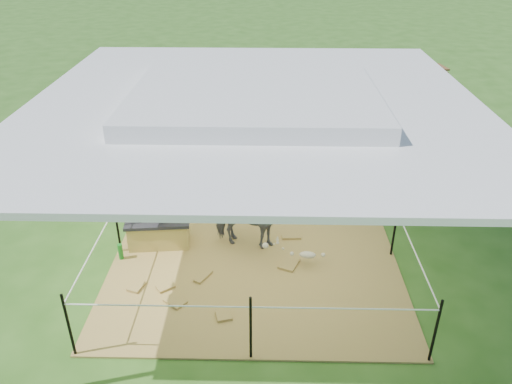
{
  "coord_description": "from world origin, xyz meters",
  "views": [
    {
      "loc": [
        0.17,
        -6.79,
        4.92
      ],
      "look_at": [
        0.0,
        0.6,
        0.85
      ],
      "focal_mm": 35.0,
      "sensor_mm": 36.0,
      "label": 1
    }
  ],
  "objects_px": {
    "woman": "(161,190)",
    "picnic_table_near": "(313,91)",
    "straw_bale": "(159,232)",
    "picnic_table_far": "(417,78)",
    "distant_person": "(345,86)",
    "foal": "(308,254)",
    "trash_barrel": "(390,108)",
    "pony": "(248,222)",
    "green_bottle": "(121,252)"
  },
  "relations": [
    {
      "from": "pony",
      "to": "picnic_table_far",
      "type": "xyz_separation_m",
      "value": [
        5.13,
        9.05,
        -0.17
      ]
    },
    {
      "from": "green_bottle",
      "to": "picnic_table_near",
      "type": "distance_m",
      "value": 9.02
    },
    {
      "from": "straw_bale",
      "to": "picnic_table_far",
      "type": "height_order",
      "value": "picnic_table_far"
    },
    {
      "from": "straw_bale",
      "to": "foal",
      "type": "relative_size",
      "value": 1.23
    },
    {
      "from": "green_bottle",
      "to": "picnic_table_far",
      "type": "height_order",
      "value": "picnic_table_far"
    },
    {
      "from": "picnic_table_near",
      "to": "distant_person",
      "type": "bearing_deg",
      "value": -41.58
    },
    {
      "from": "foal",
      "to": "distant_person",
      "type": "relative_size",
      "value": 0.76
    },
    {
      "from": "woman",
      "to": "picnic_table_far",
      "type": "bearing_deg",
      "value": 138.1
    },
    {
      "from": "straw_bale",
      "to": "trash_barrel",
      "type": "bearing_deg",
      "value": 49.08
    },
    {
      "from": "distant_person",
      "to": "straw_bale",
      "type": "bearing_deg",
      "value": 76.2
    },
    {
      "from": "distant_person",
      "to": "foal",
      "type": "bearing_deg",
      "value": 93.35
    },
    {
      "from": "foal",
      "to": "picnic_table_far",
      "type": "height_order",
      "value": "picnic_table_far"
    },
    {
      "from": "woman",
      "to": "trash_barrel",
      "type": "height_order",
      "value": "woman"
    },
    {
      "from": "picnic_table_far",
      "to": "straw_bale",
      "type": "bearing_deg",
      "value": -136.21
    },
    {
      "from": "woman",
      "to": "distant_person",
      "type": "xyz_separation_m",
      "value": [
        4.02,
        7.54,
        -0.54
      ]
    },
    {
      "from": "woman",
      "to": "pony",
      "type": "relative_size",
      "value": 1.0
    },
    {
      "from": "picnic_table_near",
      "to": "picnic_table_far",
      "type": "height_order",
      "value": "picnic_table_far"
    },
    {
      "from": "foal",
      "to": "picnic_table_near",
      "type": "relative_size",
      "value": 0.52
    },
    {
      "from": "pony",
      "to": "trash_barrel",
      "type": "relative_size",
      "value": 1.43
    },
    {
      "from": "picnic_table_far",
      "to": "distant_person",
      "type": "distance_m",
      "value": 2.9
    },
    {
      "from": "woman",
      "to": "trash_barrel",
      "type": "relative_size",
      "value": 1.43
    },
    {
      "from": "distant_person",
      "to": "woman",
      "type": "bearing_deg",
      "value": 76.79
    },
    {
      "from": "trash_barrel",
      "to": "picnic_table_near",
      "type": "distance_m",
      "value": 2.68
    },
    {
      "from": "woman",
      "to": "trash_barrel",
      "type": "distance_m",
      "value": 7.8
    },
    {
      "from": "green_bottle",
      "to": "pony",
      "type": "xyz_separation_m",
      "value": [
        2.06,
        0.38,
        0.37
      ]
    },
    {
      "from": "pony",
      "to": "trash_barrel",
      "type": "distance_m",
      "value": 7.01
    },
    {
      "from": "woman",
      "to": "foal",
      "type": "distance_m",
      "value": 2.57
    },
    {
      "from": "trash_barrel",
      "to": "distant_person",
      "type": "xyz_separation_m",
      "value": [
        -1.01,
        1.61,
        0.11
      ]
    },
    {
      "from": "green_bottle",
      "to": "foal",
      "type": "bearing_deg",
      "value": -1.94
    },
    {
      "from": "woman",
      "to": "pony",
      "type": "bearing_deg",
      "value": 81.37
    },
    {
      "from": "picnic_table_near",
      "to": "green_bottle",
      "type": "bearing_deg",
      "value": -142.89
    },
    {
      "from": "green_bottle",
      "to": "distant_person",
      "type": "bearing_deg",
      "value": 59.68
    },
    {
      "from": "straw_bale",
      "to": "pony",
      "type": "height_order",
      "value": "pony"
    },
    {
      "from": "trash_barrel",
      "to": "picnic_table_far",
      "type": "height_order",
      "value": "trash_barrel"
    },
    {
      "from": "woman",
      "to": "green_bottle",
      "type": "distance_m",
      "value": 1.2
    },
    {
      "from": "green_bottle",
      "to": "distant_person",
      "type": "relative_size",
      "value": 0.26
    },
    {
      "from": "foal",
      "to": "trash_barrel",
      "type": "xyz_separation_m",
      "value": [
        2.66,
        6.48,
        0.16
      ]
    },
    {
      "from": "woman",
      "to": "distant_person",
      "type": "relative_size",
      "value": 1.13
    },
    {
      "from": "trash_barrel",
      "to": "picnic_table_near",
      "type": "relative_size",
      "value": 0.54
    },
    {
      "from": "woman",
      "to": "straw_bale",
      "type": "bearing_deg",
      "value": -95.83
    },
    {
      "from": "straw_bale",
      "to": "trash_barrel",
      "type": "distance_m",
      "value": 7.84
    },
    {
      "from": "woman",
      "to": "pony",
      "type": "distance_m",
      "value": 1.51
    },
    {
      "from": "picnic_table_far",
      "to": "woman",
      "type": "bearing_deg",
      "value": -135.79
    },
    {
      "from": "picnic_table_far",
      "to": "distant_person",
      "type": "xyz_separation_m",
      "value": [
        -2.52,
        -1.44,
        0.16
      ]
    },
    {
      "from": "green_bottle",
      "to": "foal",
      "type": "xyz_separation_m",
      "value": [
        3.02,
        -0.1,
        0.09
      ]
    },
    {
      "from": "woman",
      "to": "trash_barrel",
      "type": "bearing_deg",
      "value": 133.81
    },
    {
      "from": "picnic_table_far",
      "to": "picnic_table_near",
      "type": "bearing_deg",
      "value": -170.27
    },
    {
      "from": "green_bottle",
      "to": "pony",
      "type": "distance_m",
      "value": 2.13
    },
    {
      "from": "foal",
      "to": "trash_barrel",
      "type": "height_order",
      "value": "trash_barrel"
    },
    {
      "from": "woman",
      "to": "picnic_table_near",
      "type": "height_order",
      "value": "woman"
    }
  ]
}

